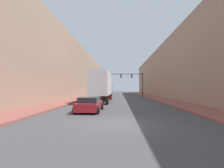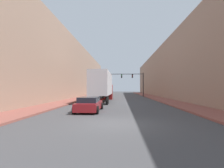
{
  "view_description": "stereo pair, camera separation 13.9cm",
  "coord_description": "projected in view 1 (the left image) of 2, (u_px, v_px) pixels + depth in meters",
  "views": [
    {
      "loc": [
        0.23,
        -9.97,
        2.01
      ],
      "look_at": [
        -0.73,
        11.19,
        2.53
      ],
      "focal_mm": 28.0,
      "sensor_mm": 36.0,
      "label": 1
    },
    {
      "loc": [
        0.37,
        -9.96,
        2.01
      ],
      "look_at": [
        -0.73,
        11.19,
        2.53
      ],
      "focal_mm": 28.0,
      "sensor_mm": 36.0,
      "label": 2
    }
  ],
  "objects": [
    {
      "name": "building_left",
      "position": [
        67.0,
        71.0,
        40.57
      ],
      "size": [
        6.0,
        80.0,
        12.3
      ],
      "color": "#997A66",
      "rests_on": "ground"
    },
    {
      "name": "semi_truck",
      "position": [
        102.0,
        86.0,
        26.56
      ],
      "size": [
        2.43,
        13.0,
        4.29
      ],
      "color": "silver",
      "rests_on": "ground"
    },
    {
      "name": "sidewalk_right",
      "position": [
        152.0,
        97.0,
        39.54
      ],
      "size": [
        3.04,
        80.0,
        0.15
      ],
      "color": "brown",
      "rests_on": "ground"
    },
    {
      "name": "sidewalk_left",
      "position": [
        87.0,
        97.0,
        40.22
      ],
      "size": [
        3.04,
        80.0,
        0.15
      ],
      "color": "brown",
      "rests_on": "ground"
    },
    {
      "name": "ground_plane",
      "position": [
        116.0,
        124.0,
        9.92
      ],
      "size": [
        200.0,
        200.0,
        0.0
      ],
      "primitive_type": "plane",
      "color": "#424244"
    },
    {
      "name": "traffic_signal_gantry",
      "position": [
        134.0,
        80.0,
        42.93
      ],
      "size": [
        8.02,
        0.35,
        5.82
      ],
      "color": "black",
      "rests_on": "ground"
    },
    {
      "name": "sedan_car",
      "position": [
        90.0,
        104.0,
        15.2
      ],
      "size": [
        2.03,
        4.53,
        1.27
      ],
      "color": "maroon",
      "rests_on": "ground"
    },
    {
      "name": "building_right",
      "position": [
        172.0,
        72.0,
        39.47
      ],
      "size": [
        6.0,
        80.0,
        11.34
      ],
      "color": "#997A66",
      "rests_on": "ground"
    }
  ]
}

